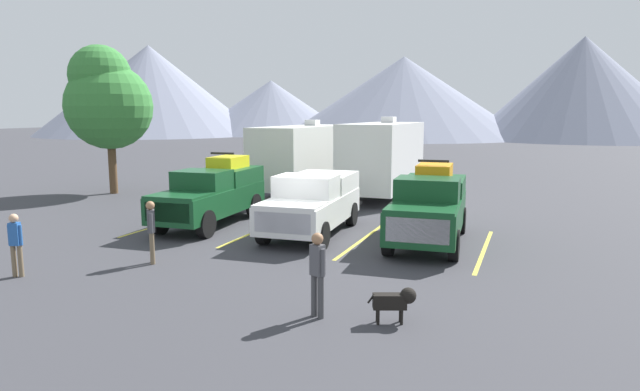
{
  "coord_description": "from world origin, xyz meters",
  "views": [
    {
      "loc": [
        6.97,
        -15.86,
        4.1
      ],
      "look_at": [
        0.0,
        1.69,
        1.2
      ],
      "focal_mm": 30.41,
      "sensor_mm": 36.0,
      "label": 1
    }
  ],
  "objects_px": {
    "pickup_truck_a": "(213,192)",
    "pickup_truck_c": "(429,205)",
    "pickup_truck_b": "(313,201)",
    "person_a": "(151,228)",
    "person_b": "(317,269)",
    "person_c": "(16,241)",
    "dog": "(397,300)",
    "camper_trailer_a": "(304,155)",
    "camper_trailer_b": "(383,156)"
  },
  "relations": [
    {
      "from": "pickup_truck_a",
      "to": "pickup_truck_c",
      "type": "relative_size",
      "value": 1.02
    },
    {
      "from": "pickup_truck_b",
      "to": "person_a",
      "type": "xyz_separation_m",
      "value": [
        -2.64,
        -5.14,
        -0.1
      ]
    },
    {
      "from": "pickup_truck_b",
      "to": "person_b",
      "type": "xyz_separation_m",
      "value": [
        3.04,
        -7.13,
        -0.09
      ]
    },
    {
      "from": "person_c",
      "to": "dog",
      "type": "xyz_separation_m",
      "value": [
        9.6,
        0.54,
        -0.45
      ]
    },
    {
      "from": "pickup_truck_c",
      "to": "person_a",
      "type": "xyz_separation_m",
      "value": [
        -6.58,
        -5.32,
        -0.19
      ]
    },
    {
      "from": "pickup_truck_a",
      "to": "camper_trailer_a",
      "type": "bearing_deg",
      "value": 90.01
    },
    {
      "from": "camper_trailer_b",
      "to": "camper_trailer_a",
      "type": "bearing_deg",
      "value": 177.84
    },
    {
      "from": "pickup_truck_c",
      "to": "camper_trailer_a",
      "type": "bearing_deg",
      "value": 133.64
    },
    {
      "from": "dog",
      "to": "person_c",
      "type": "bearing_deg",
      "value": -176.8
    },
    {
      "from": "camper_trailer_a",
      "to": "person_a",
      "type": "xyz_separation_m",
      "value": [
        1.38,
        -13.66,
        -0.97
      ]
    },
    {
      "from": "pickup_truck_b",
      "to": "camper_trailer_b",
      "type": "height_order",
      "value": "camper_trailer_b"
    },
    {
      "from": "camper_trailer_b",
      "to": "person_b",
      "type": "xyz_separation_m",
      "value": [
        2.86,
        -15.5,
        -1.05
      ]
    },
    {
      "from": "pickup_truck_c",
      "to": "person_a",
      "type": "distance_m",
      "value": 8.46
    },
    {
      "from": "pickup_truck_a",
      "to": "dog",
      "type": "bearing_deg",
      "value": -38.83
    },
    {
      "from": "pickup_truck_c",
      "to": "camper_trailer_b",
      "type": "xyz_separation_m",
      "value": [
        -3.75,
        8.19,
        0.87
      ]
    },
    {
      "from": "camper_trailer_a",
      "to": "pickup_truck_a",
      "type": "bearing_deg",
      "value": -89.99
    },
    {
      "from": "camper_trailer_b",
      "to": "person_a",
      "type": "relative_size",
      "value": 4.64
    },
    {
      "from": "pickup_truck_b",
      "to": "camper_trailer_a",
      "type": "relative_size",
      "value": 0.6
    },
    {
      "from": "person_c",
      "to": "pickup_truck_a",
      "type": "bearing_deg",
      "value": 82.58
    },
    {
      "from": "camper_trailer_a",
      "to": "camper_trailer_b",
      "type": "xyz_separation_m",
      "value": [
        4.21,
        -0.16,
        0.09
      ]
    },
    {
      "from": "pickup_truck_a",
      "to": "person_b",
      "type": "distance_m",
      "value": 10.11
    },
    {
      "from": "pickup_truck_a",
      "to": "person_c",
      "type": "xyz_separation_m",
      "value": [
        -0.97,
        -7.48,
        -0.26
      ]
    },
    {
      "from": "person_a",
      "to": "pickup_truck_a",
      "type": "bearing_deg",
      "value": 104.81
    },
    {
      "from": "person_a",
      "to": "person_c",
      "type": "xyz_separation_m",
      "value": [
        -2.36,
        -2.25,
        -0.07
      ]
    },
    {
      "from": "pickup_truck_c",
      "to": "person_a",
      "type": "bearing_deg",
      "value": -141.05
    },
    {
      "from": "person_b",
      "to": "dog",
      "type": "relative_size",
      "value": 1.92
    },
    {
      "from": "pickup_truck_b",
      "to": "pickup_truck_c",
      "type": "relative_size",
      "value": 0.98
    },
    {
      "from": "pickup_truck_b",
      "to": "pickup_truck_c",
      "type": "xyz_separation_m",
      "value": [
        3.94,
        0.18,
        0.08
      ]
    },
    {
      "from": "pickup_truck_a",
      "to": "camper_trailer_b",
      "type": "distance_m",
      "value": 9.32
    },
    {
      "from": "pickup_truck_b",
      "to": "camper_trailer_b",
      "type": "xyz_separation_m",
      "value": [
        0.18,
        8.37,
        0.95
      ]
    },
    {
      "from": "dog",
      "to": "camper_trailer_b",
      "type": "bearing_deg",
      "value": 106.2
    },
    {
      "from": "pickup_truck_b",
      "to": "pickup_truck_c",
      "type": "bearing_deg",
      "value": 2.63
    },
    {
      "from": "person_a",
      "to": "pickup_truck_c",
      "type": "bearing_deg",
      "value": 38.95
    },
    {
      "from": "camper_trailer_a",
      "to": "camper_trailer_b",
      "type": "height_order",
      "value": "camper_trailer_b"
    },
    {
      "from": "camper_trailer_b",
      "to": "person_c",
      "type": "relative_size",
      "value": 4.98
    },
    {
      "from": "pickup_truck_a",
      "to": "person_b",
      "type": "relative_size",
      "value": 3.27
    },
    {
      "from": "pickup_truck_c",
      "to": "person_c",
      "type": "relative_size",
      "value": 3.47
    },
    {
      "from": "camper_trailer_a",
      "to": "dog",
      "type": "distance_m",
      "value": 17.69
    },
    {
      "from": "pickup_truck_b",
      "to": "dog",
      "type": "distance_m",
      "value": 8.28
    },
    {
      "from": "pickup_truck_a",
      "to": "pickup_truck_b",
      "type": "xyz_separation_m",
      "value": [
        4.02,
        -0.1,
        -0.09
      ]
    },
    {
      "from": "pickup_truck_a",
      "to": "camper_trailer_b",
      "type": "bearing_deg",
      "value": 63.05
    },
    {
      "from": "pickup_truck_a",
      "to": "person_c",
      "type": "bearing_deg",
      "value": -97.42
    },
    {
      "from": "person_a",
      "to": "pickup_truck_b",
      "type": "bearing_deg",
      "value": 62.79
    },
    {
      "from": "pickup_truck_b",
      "to": "camper_trailer_a",
      "type": "bearing_deg",
      "value": 115.26
    },
    {
      "from": "person_b",
      "to": "person_a",
      "type": "bearing_deg",
      "value": 160.65
    },
    {
      "from": "pickup_truck_a",
      "to": "person_b",
      "type": "bearing_deg",
      "value": -45.65
    },
    {
      "from": "camper_trailer_b",
      "to": "dog",
      "type": "xyz_separation_m",
      "value": [
        4.42,
        -15.22,
        -1.57
      ]
    },
    {
      "from": "person_b",
      "to": "pickup_truck_a",
      "type": "bearing_deg",
      "value": 134.35
    },
    {
      "from": "person_c",
      "to": "camper_trailer_a",
      "type": "bearing_deg",
      "value": 86.5
    },
    {
      "from": "pickup_truck_c",
      "to": "person_c",
      "type": "bearing_deg",
      "value": -139.73
    }
  ]
}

